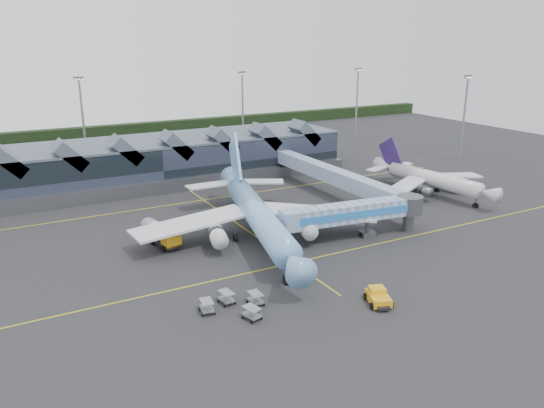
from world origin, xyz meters
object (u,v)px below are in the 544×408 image
jet_bridge (363,212)px  main_airliner (256,213)px  fuel_truck (159,232)px  pushback_tug (378,297)px  regional_jet (429,178)px

jet_bridge → main_airliner: bearing=160.3°
fuel_truck → pushback_tug: size_ratio=2.11×
main_airliner → fuel_truck: size_ratio=4.64×
main_airliner → pushback_tug: bearing=-69.6°
regional_jet → pushback_tug: regional_jet is taller
main_airliner → jet_bridge: size_ratio=1.81×
regional_jet → jet_bridge: regional_jet is taller
main_airliner → pushback_tug: 27.65m
main_airliner → pushback_tug: (3.20, -27.22, -3.60)m
fuel_truck → pushback_tug: bearing=-72.2°
jet_bridge → pushback_tug: jet_bridge is taller
regional_jet → fuel_truck: (-58.60, -0.56, -1.54)m
jet_bridge → pushback_tug: size_ratio=5.41×
jet_bridge → fuel_truck: size_ratio=2.56×
main_airliner → pushback_tug: main_airliner is taller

